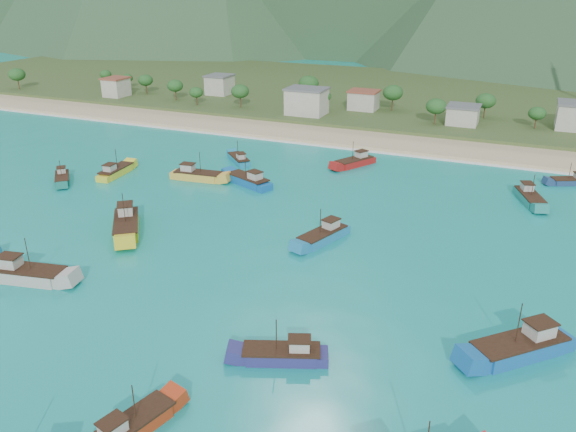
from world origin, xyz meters
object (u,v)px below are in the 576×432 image
at_px(boat_13, 529,198).
at_px(boat_22, 126,225).
at_px(boat_10, 197,176).
at_px(boat_19, 239,160).
at_px(boat_23, 116,172).
at_px(boat_1, 131,429).
at_px(boat_25, 355,163).
at_px(boat_15, 323,236).
at_px(boat_5, 571,182).
at_px(boat_16, 62,179).
at_px(boat_14, 521,348).
at_px(boat_21, 249,181).
at_px(boat_17, 283,356).
at_px(boat_4, 26,275).

distance_m(boat_13, boat_22, 72.70).
xyz_separation_m(boat_10, boat_19, (2.46, 13.83, -0.20)).
relative_size(boat_13, boat_23, 1.03).
xyz_separation_m(boat_1, boat_19, (-29.20, 77.02, -0.03)).
bearing_deg(boat_25, boat_15, 128.77).
distance_m(boat_5, boat_16, 103.54).
bearing_deg(boat_13, boat_14, 70.82).
bearing_deg(boat_19, boat_14, -84.83).
xyz_separation_m(boat_21, boat_25, (16.03, 20.65, -0.08)).
bearing_deg(boat_21, boat_23, 123.61).
relative_size(boat_10, boat_14, 0.99).
relative_size(boat_10, boat_15, 1.04).
bearing_deg(boat_15, boat_25, -60.95).
height_order(boat_16, boat_25, boat_25).
xyz_separation_m(boat_17, boat_23, (-57.54, 43.63, 0.06)).
distance_m(boat_4, boat_19, 59.42).
xyz_separation_m(boat_15, boat_19, (-31.46, 31.40, -0.14)).
bearing_deg(boat_19, boat_1, -114.50).
bearing_deg(boat_25, boat_1, 122.16).
distance_m(boat_19, boat_22, 40.50).
xyz_separation_m(boat_1, boat_5, (39.44, 90.19, -0.08)).
xyz_separation_m(boat_16, boat_23, (7.57, 7.42, 0.15)).
relative_size(boat_4, boat_19, 1.47).
bearing_deg(boat_4, boat_19, 167.11).
xyz_separation_m(boat_16, boat_19, (27.39, 25.54, 0.03)).
bearing_deg(boat_17, boat_25, -10.69).
relative_size(boat_13, boat_25, 1.01).
height_order(boat_4, boat_13, boat_4).
height_order(boat_10, boat_21, boat_21).
xyz_separation_m(boat_5, boat_25, (-43.83, -5.10, 0.19)).
distance_m(boat_17, boat_19, 72.37).
distance_m(boat_4, boat_15, 43.47).
height_order(boat_16, boat_22, boat_22).
bearing_deg(boat_15, boat_5, -110.34).
height_order(boat_13, boat_22, boat_22).
xyz_separation_m(boat_13, boat_23, (-80.88, -17.68, -0.02)).
height_order(boat_13, boat_19, boat_13).
relative_size(boat_14, boat_16, 1.40).
relative_size(boat_5, boat_25, 0.84).
relative_size(boat_4, boat_10, 1.09).
height_order(boat_17, boat_21, boat_21).
bearing_deg(boat_15, boat_22, 35.81).
relative_size(boat_22, boat_23, 1.20).
bearing_deg(boat_22, boat_19, -126.17).
height_order(boat_1, boat_21, boat_21).
bearing_deg(boat_5, boat_25, 71.94).
relative_size(boat_16, boat_17, 0.82).
relative_size(boat_1, boat_22, 0.79).
bearing_deg(boat_13, boat_25, -32.72).
xyz_separation_m(boat_5, boat_16, (-96.03, -38.71, 0.02)).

